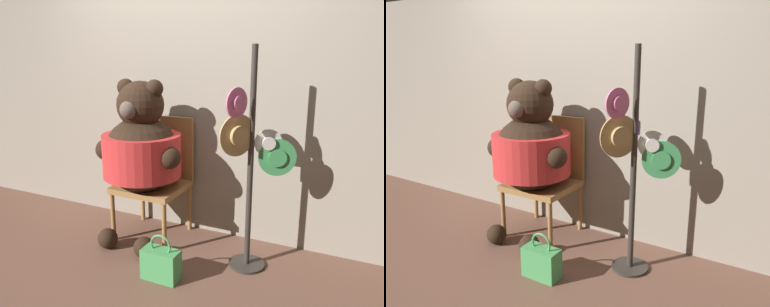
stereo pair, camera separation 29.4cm
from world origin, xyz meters
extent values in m
plane|color=brown|center=(0.00, 0.00, 0.00)|extent=(14.00, 14.00, 0.00)
cube|color=gray|center=(0.00, 0.61, 1.10)|extent=(8.00, 0.10, 2.20)
cylinder|color=#9E703D|center=(-0.43, 0.02, 0.22)|extent=(0.04, 0.04, 0.44)
cylinder|color=#9E703D|center=(0.09, 0.02, 0.22)|extent=(0.04, 0.04, 0.44)
cylinder|color=#9E703D|center=(-0.43, 0.49, 0.22)|extent=(0.04, 0.04, 0.44)
cylinder|color=#9E703D|center=(0.09, 0.49, 0.22)|extent=(0.04, 0.04, 0.44)
cube|color=#9E703D|center=(-0.17, 0.26, 0.46)|extent=(0.57, 0.54, 0.05)
cube|color=#9E703D|center=(-0.17, 0.51, 0.77)|extent=(0.57, 0.04, 0.57)
sphere|color=black|center=(-0.21, 0.17, 0.77)|extent=(0.66, 0.66, 0.66)
cylinder|color=red|center=(-0.21, 0.17, 0.77)|extent=(0.67, 0.67, 0.36)
sphere|color=black|center=(-0.21, 0.17, 1.20)|extent=(0.40, 0.40, 0.40)
sphere|color=black|center=(-0.35, 0.17, 1.34)|extent=(0.14, 0.14, 0.14)
sphere|color=black|center=(-0.07, 0.17, 1.34)|extent=(0.14, 0.14, 0.14)
sphere|color=brown|center=(-0.21, 0.01, 1.18)|extent=(0.14, 0.14, 0.14)
sphere|color=black|center=(-0.52, 0.09, 0.80)|extent=(0.18, 0.18, 0.18)
sphere|color=black|center=(0.10, 0.09, 0.80)|extent=(0.18, 0.18, 0.18)
sphere|color=black|center=(-0.39, -0.12, 0.09)|extent=(0.17, 0.17, 0.17)
sphere|color=black|center=(-0.03, -0.12, 0.09)|extent=(0.17, 0.17, 0.17)
cylinder|color=#332D28|center=(0.76, 0.12, 0.01)|extent=(0.28, 0.28, 0.02)
cylinder|color=#332D28|center=(0.76, 0.12, 0.83)|extent=(0.04, 0.04, 1.67)
cylinder|color=#D16693|center=(0.70, -0.05, 1.28)|extent=(0.09, 0.20, 0.21)
cylinder|color=#D16693|center=(0.70, -0.05, 1.28)|extent=(0.09, 0.11, 0.10)
cylinder|color=#3D9351|center=(0.94, 0.19, 0.87)|extent=(0.26, 0.12, 0.28)
cylinder|color=#3D9351|center=(0.94, 0.19, 0.87)|extent=(0.14, 0.09, 0.13)
cylinder|color=#7A388E|center=(0.73, 0.24, 1.08)|extent=(0.08, 0.21, 0.22)
cylinder|color=#7A388E|center=(0.73, 0.24, 1.08)|extent=(0.08, 0.11, 0.10)
cylinder|color=tan|center=(0.69, 0.01, 1.05)|extent=(0.18, 0.25, 0.30)
cylinder|color=tan|center=(0.69, 0.01, 1.05)|extent=(0.15, 0.16, 0.14)
cylinder|color=silver|center=(0.87, 0.17, 0.98)|extent=(0.18, 0.10, 0.20)
cylinder|color=silver|center=(0.87, 0.17, 0.98)|extent=(0.12, 0.10, 0.10)
cube|color=#479E56|center=(0.25, -0.33, 0.11)|extent=(0.28, 0.14, 0.23)
torus|color=#479E56|center=(0.25, -0.33, 0.27)|extent=(0.17, 0.02, 0.17)
camera|label=1|loc=(1.50, -2.43, 1.58)|focal=35.00mm
camera|label=2|loc=(1.76, -2.29, 1.58)|focal=35.00mm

